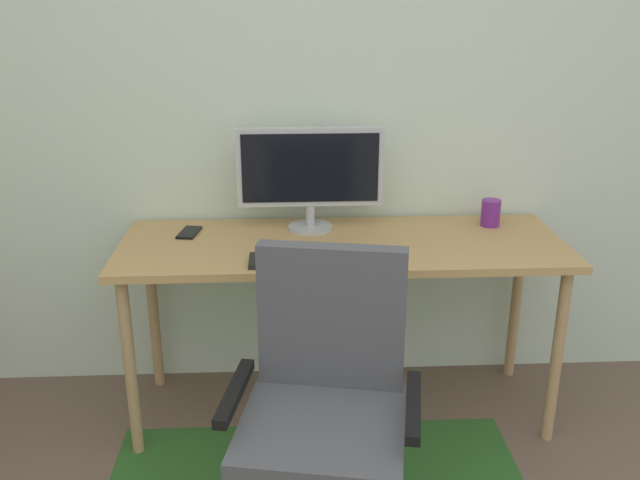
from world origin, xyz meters
TOP-DOWN VIEW (x-y plane):
  - wall_back at (0.00, 2.20)m, footprint 6.00×0.10m
  - desk at (0.02, 1.83)m, footprint 1.71×0.60m
  - monitor at (-0.10, 1.99)m, footprint 0.58×0.18m
  - keyboard at (-0.11, 1.62)m, footprint 0.43×0.13m
  - computer_mouse at (0.17, 1.60)m, footprint 0.06×0.10m
  - coffee_cup at (0.64, 1.99)m, footprint 0.08×0.08m
  - cell_phone at (-0.58, 1.95)m, footprint 0.09×0.15m
  - office_chair at (-0.09, 1.06)m, footprint 0.60×0.55m

SIDE VIEW (x-z plane):
  - office_chair at x=-0.09m, z-range -0.08..0.89m
  - desk at x=0.02m, z-range 0.30..1.06m
  - cell_phone at x=-0.58m, z-range 0.75..0.76m
  - keyboard at x=-0.11m, z-range 0.75..0.77m
  - computer_mouse at x=0.17m, z-range 0.75..0.79m
  - coffee_cup at x=0.64m, z-range 0.75..0.86m
  - monitor at x=-0.10m, z-range 0.79..1.20m
  - wall_back at x=0.00m, z-range 0.00..2.60m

